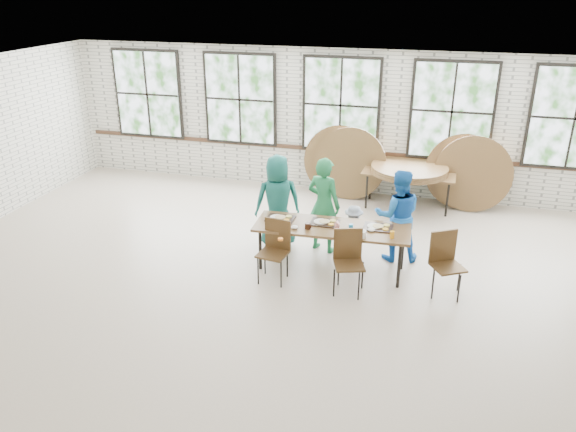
# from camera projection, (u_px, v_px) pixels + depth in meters

# --- Properties ---
(room) EXTENTS (12.00, 12.00, 12.00)m
(room) POSITION_uv_depth(u_px,v_px,m) (341.00, 107.00, 11.53)
(room) COLOR #B0A08C
(room) RESTS_ON ground
(dining_table) EXTENTS (2.44, 0.91, 0.74)m
(dining_table) POSITION_uv_depth(u_px,v_px,m) (332.00, 229.00, 8.69)
(dining_table) COLOR brown
(dining_table) RESTS_ON ground
(chair_near_left) EXTENTS (0.47, 0.46, 0.95)m
(chair_near_left) POSITION_uv_depth(u_px,v_px,m) (275.00, 245.00, 8.47)
(chair_near_left) COLOR #493118
(chair_near_left) RESTS_ON ground
(chair_near_right) EXTENTS (0.53, 0.52, 0.95)m
(chair_near_right) POSITION_uv_depth(u_px,v_px,m) (348.00, 255.00, 8.16)
(chair_near_right) COLOR #493118
(chair_near_right) RESTS_ON ground
(chair_spare) EXTENTS (0.57, 0.56, 0.95)m
(chair_spare) POSITION_uv_depth(u_px,v_px,m) (445.00, 258.00, 8.09)
(chair_spare) COLOR #493118
(chair_spare) RESTS_ON ground
(adult_teal) EXTENTS (0.92, 0.79, 1.60)m
(adult_teal) POSITION_uv_depth(u_px,v_px,m) (278.00, 201.00, 9.48)
(adult_teal) COLOR #1C6D69
(adult_teal) RESTS_ON ground
(adult_green) EXTENTS (0.69, 0.55, 1.63)m
(adult_green) POSITION_uv_depth(u_px,v_px,m) (324.00, 205.00, 9.28)
(adult_green) COLOR #207844
(adult_green) RESTS_ON ground
(toddler) EXTENTS (0.58, 0.38, 0.85)m
(toddler) POSITION_uv_depth(u_px,v_px,m) (353.00, 230.00, 9.31)
(toddler) COLOR #152741
(toddler) RESTS_ON ground
(adult_blue) EXTENTS (0.85, 0.72, 1.53)m
(adult_blue) POSITION_uv_depth(u_px,v_px,m) (398.00, 215.00, 9.00)
(adult_blue) COLOR blue
(adult_blue) RESTS_ON ground
(storage_table) EXTENTS (1.83, 0.82, 0.74)m
(storage_table) POSITION_uv_depth(u_px,v_px,m) (409.00, 175.00, 11.09)
(storage_table) COLOR brown
(storage_table) RESTS_ON ground
(tabletop_clutter) EXTENTS (2.04, 0.64, 0.11)m
(tabletop_clutter) POSITION_uv_depth(u_px,v_px,m) (336.00, 227.00, 8.60)
(tabletop_clutter) COLOR black
(tabletop_clutter) RESTS_ON dining_table
(round_tops_stacked) EXTENTS (1.50, 1.50, 0.13)m
(round_tops_stacked) POSITION_uv_depth(u_px,v_px,m) (409.00, 169.00, 11.05)
(round_tops_stacked) COLOR brown
(round_tops_stacked) RESTS_ON storage_table
(round_tops_leaning) EXTENTS (4.18, 0.43, 1.49)m
(round_tops_leaning) POSITION_uv_depth(u_px,v_px,m) (405.00, 168.00, 11.34)
(round_tops_leaning) COLOR brown
(round_tops_leaning) RESTS_ON ground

